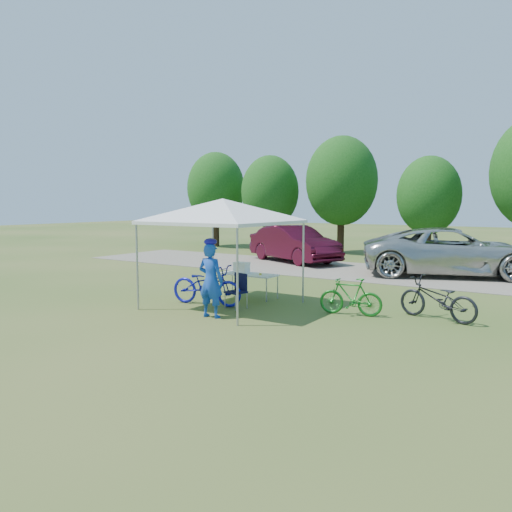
{
  "coord_description": "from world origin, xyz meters",
  "views": [
    {
      "loc": [
        7.54,
        -10.06,
        2.61
      ],
      "look_at": [
        -0.31,
        2.0,
        1.09
      ],
      "focal_mm": 35.0,
      "sensor_mm": 36.0,
      "label": 1
    }
  ],
  "objects_px": {
    "folding_table": "(249,275)",
    "folding_chair": "(238,288)",
    "bike_blue": "(207,285)",
    "sedan": "(294,244)",
    "cooler": "(242,268)",
    "bike_dark": "(437,299)",
    "bike_green": "(351,296)",
    "cyclist": "(211,281)",
    "minivan": "(451,252)"
  },
  "relations": [
    {
      "from": "folding_chair",
      "to": "minivan",
      "type": "distance_m",
      "value": 9.26
    },
    {
      "from": "folding_table",
      "to": "folding_chair",
      "type": "relative_size",
      "value": 1.88
    },
    {
      "from": "cooler",
      "to": "cyclist",
      "type": "distance_m",
      "value": 2.63
    },
    {
      "from": "sedan",
      "to": "minivan",
      "type": "bearing_deg",
      "value": -70.7
    },
    {
      "from": "cyclist",
      "to": "cooler",
      "type": "bearing_deg",
      "value": -75.66
    },
    {
      "from": "bike_blue",
      "to": "bike_green",
      "type": "relative_size",
      "value": 1.35
    },
    {
      "from": "folding_table",
      "to": "bike_green",
      "type": "distance_m",
      "value": 3.28
    },
    {
      "from": "folding_chair",
      "to": "minivan",
      "type": "height_order",
      "value": "minivan"
    },
    {
      "from": "bike_green",
      "to": "minivan",
      "type": "relative_size",
      "value": 0.24
    },
    {
      "from": "folding_table",
      "to": "bike_dark",
      "type": "relative_size",
      "value": 0.89
    },
    {
      "from": "cooler",
      "to": "bike_blue",
      "type": "xyz_separation_m",
      "value": [
        -0.1,
        -1.44,
        -0.3
      ]
    },
    {
      "from": "cooler",
      "to": "folding_chair",
      "type": "bearing_deg",
      "value": -58.45
    },
    {
      "from": "folding_chair",
      "to": "bike_blue",
      "type": "xyz_separation_m",
      "value": [
        -0.88,
        -0.16,
        0.01
      ]
    },
    {
      "from": "bike_green",
      "to": "sedan",
      "type": "height_order",
      "value": "sedan"
    },
    {
      "from": "folding_chair",
      "to": "bike_green",
      "type": "xyz_separation_m",
      "value": [
        2.69,
        0.74,
        -0.07
      ]
    },
    {
      "from": "bike_green",
      "to": "minivan",
      "type": "height_order",
      "value": "minivan"
    },
    {
      "from": "bike_dark",
      "to": "minivan",
      "type": "relative_size",
      "value": 0.3
    },
    {
      "from": "cooler",
      "to": "bike_green",
      "type": "bearing_deg",
      "value": -8.69
    },
    {
      "from": "cooler",
      "to": "sedan",
      "type": "xyz_separation_m",
      "value": [
        -2.74,
        8.04,
        -0.0
      ]
    },
    {
      "from": "folding_table",
      "to": "minivan",
      "type": "distance_m",
      "value": 8.32
    },
    {
      "from": "cyclist",
      "to": "folding_chair",
      "type": "bearing_deg",
      "value": -90.91
    },
    {
      "from": "cooler",
      "to": "bike_dark",
      "type": "relative_size",
      "value": 0.23
    },
    {
      "from": "folding_table",
      "to": "bike_dark",
      "type": "distance_m",
      "value": 5.05
    },
    {
      "from": "cyclist",
      "to": "folding_table",
      "type": "bearing_deg",
      "value": -80.62
    },
    {
      "from": "folding_chair",
      "to": "bike_blue",
      "type": "distance_m",
      "value": 0.89
    },
    {
      "from": "minivan",
      "to": "sedan",
      "type": "distance_m",
      "value": 6.82
    },
    {
      "from": "cooler",
      "to": "minivan",
      "type": "height_order",
      "value": "minivan"
    },
    {
      "from": "cooler",
      "to": "cyclist",
      "type": "relative_size",
      "value": 0.25
    },
    {
      "from": "bike_dark",
      "to": "sedan",
      "type": "relative_size",
      "value": 0.38
    },
    {
      "from": "cooler",
      "to": "sedan",
      "type": "height_order",
      "value": "sedan"
    },
    {
      "from": "folding_table",
      "to": "minivan",
      "type": "bearing_deg",
      "value": 62.65
    },
    {
      "from": "cooler",
      "to": "bike_blue",
      "type": "relative_size",
      "value": 0.21
    },
    {
      "from": "folding_chair",
      "to": "sedan",
      "type": "height_order",
      "value": "sedan"
    },
    {
      "from": "cooler",
      "to": "bike_green",
      "type": "xyz_separation_m",
      "value": [
        3.47,
        -0.53,
        -0.38
      ]
    },
    {
      "from": "sedan",
      "to": "cyclist",
      "type": "bearing_deg",
      "value": -136.3
    },
    {
      "from": "cooler",
      "to": "cyclist",
      "type": "bearing_deg",
      "value": -70.8
    },
    {
      "from": "bike_green",
      "to": "cooler",
      "type": "bearing_deg",
      "value": -108.87
    },
    {
      "from": "minivan",
      "to": "sedan",
      "type": "height_order",
      "value": "minivan"
    },
    {
      "from": "bike_dark",
      "to": "cooler",
      "type": "bearing_deg",
      "value": -75.32
    },
    {
      "from": "bike_green",
      "to": "minivan",
      "type": "distance_m",
      "value": 7.95
    },
    {
      "from": "bike_blue",
      "to": "sedan",
      "type": "relative_size",
      "value": 0.41
    },
    {
      "from": "folding_table",
      "to": "bike_dark",
      "type": "height_order",
      "value": "bike_dark"
    },
    {
      "from": "sedan",
      "to": "folding_table",
      "type": "bearing_deg",
      "value": -134.9
    },
    {
      "from": "folding_chair",
      "to": "cyclist",
      "type": "xyz_separation_m",
      "value": [
        0.08,
        -1.21,
        0.35
      ]
    },
    {
      "from": "bike_blue",
      "to": "cooler",
      "type": "bearing_deg",
      "value": -11.99
    },
    {
      "from": "folding_table",
      "to": "cyclist",
      "type": "xyz_separation_m",
      "value": [
        0.63,
        -2.48,
        0.23
      ]
    },
    {
      "from": "minivan",
      "to": "sedan",
      "type": "xyz_separation_m",
      "value": [
        -6.79,
        0.65,
        -0.06
      ]
    },
    {
      "from": "bike_blue",
      "to": "minivan",
      "type": "xyz_separation_m",
      "value": [
        4.15,
        8.82,
        0.36
      ]
    },
    {
      "from": "cooler",
      "to": "bike_green",
      "type": "relative_size",
      "value": 0.29
    },
    {
      "from": "bike_blue",
      "to": "bike_dark",
      "type": "xyz_separation_m",
      "value": [
        5.38,
        1.51,
        -0.04
      ]
    }
  ]
}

